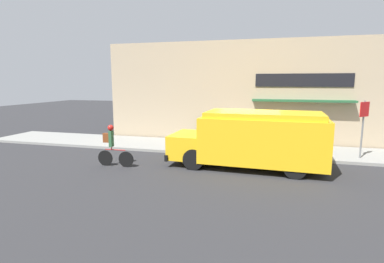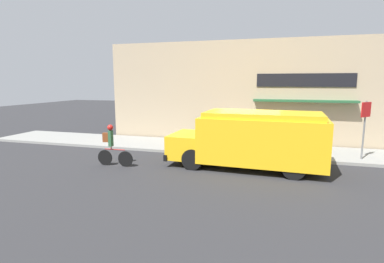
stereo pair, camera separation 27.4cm
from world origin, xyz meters
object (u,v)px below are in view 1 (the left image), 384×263
Objects in this scene: stop_sign_post at (363,120)px; cyclist at (112,145)px; school_bus at (253,139)px; trash_bin at (202,133)px.

cyclist is at bearing -160.82° from stop_sign_post.
school_bus is 4.79m from stop_sign_post.
trash_bin is (2.40, 5.13, -0.25)m from cyclist.
school_bus is at bearing -53.41° from trash_bin.
cyclist is at bearing -164.68° from school_bus.
stop_sign_post is (9.56, 3.33, 0.90)m from cyclist.
stop_sign_post is at bearing 28.47° from school_bus.
school_bus is 6.53× the size of trash_bin.
stop_sign_post is 2.63× the size of trash_bin.
cyclist reaches higher than trash_bin.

